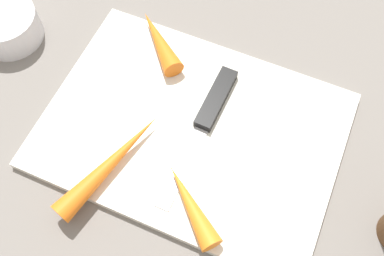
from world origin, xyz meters
TOP-DOWN VIEW (x-y plane):
  - ground_plane at (0.00, 0.00)m, footprint 1.40×1.40m
  - cutting_board at (0.00, 0.00)m, footprint 0.36×0.26m
  - knife at (-0.01, -0.03)m, footprint 0.03×0.20m
  - carrot_medium at (0.09, -0.10)m, footprint 0.09×0.09m
  - carrot_shortest at (-0.04, 0.09)m, footprint 0.10×0.08m
  - carrot_longest at (0.07, 0.09)m, footprint 0.07×0.16m
  - small_bowl at (0.29, -0.04)m, footprint 0.09×0.09m

SIDE VIEW (x-z plane):
  - ground_plane at x=0.00m, z-range 0.00..0.00m
  - cutting_board at x=0.00m, z-range 0.00..0.01m
  - knife at x=-0.01m, z-range 0.01..0.02m
  - small_bowl at x=0.29m, z-range 0.00..0.04m
  - carrot_shortest at x=-0.04m, z-range 0.01..0.04m
  - carrot_longest at x=0.07m, z-range 0.01..0.04m
  - carrot_medium at x=0.09m, z-range 0.01..0.04m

